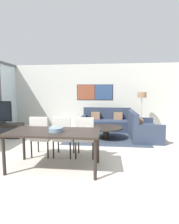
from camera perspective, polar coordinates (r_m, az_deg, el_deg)
ground_plane at (r=3.17m, az=-10.50°, el=-22.59°), size 24.00×24.00×0.00m
wall_back at (r=7.98m, az=0.36°, el=5.42°), size 8.11×0.09×2.80m
area_rug at (r=5.95m, az=5.40°, el=-8.56°), size 2.71×1.78×0.01m
tv_console at (r=6.84m, az=-27.31°, el=-5.26°), size 1.60×0.49×0.48m
sofa_main at (r=7.28m, az=5.60°, el=-3.55°), size 1.99×0.91×0.90m
sofa_side at (r=6.13m, az=16.53°, el=-5.67°), size 0.91×1.61×0.90m
coffee_table at (r=5.88m, az=5.43°, el=-5.83°), size 1.09×1.09×0.39m
dining_table at (r=3.57m, az=-11.40°, el=-7.27°), size 1.81×0.89×0.77m
dining_chair_left at (r=4.34m, az=-15.53°, el=-7.14°), size 0.46×0.46×0.98m
dining_chair_centre at (r=4.20m, az=-8.68°, el=-7.42°), size 0.46×0.46×0.98m
dining_chair_right at (r=4.11m, az=-1.51°, el=-7.66°), size 0.46×0.46×0.98m
fruit_bowl at (r=3.47m, az=-10.93°, el=-5.61°), size 0.28×0.28×0.08m
floor_lamp at (r=7.36m, az=16.74°, el=4.46°), size 0.35×0.35×1.55m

